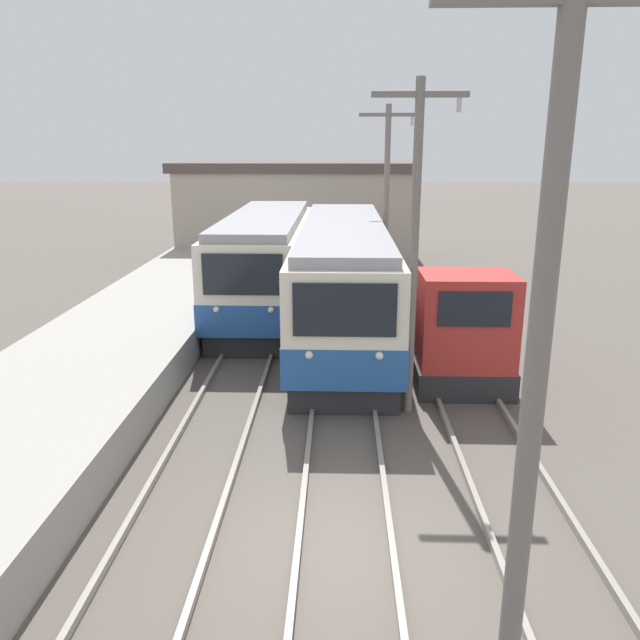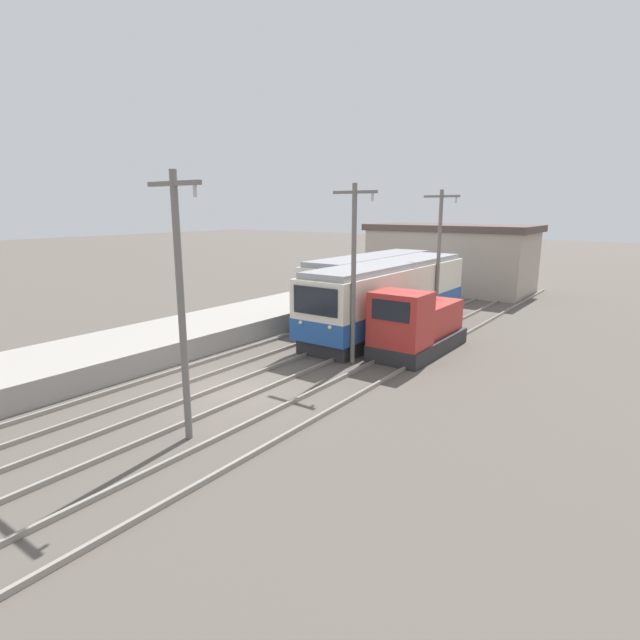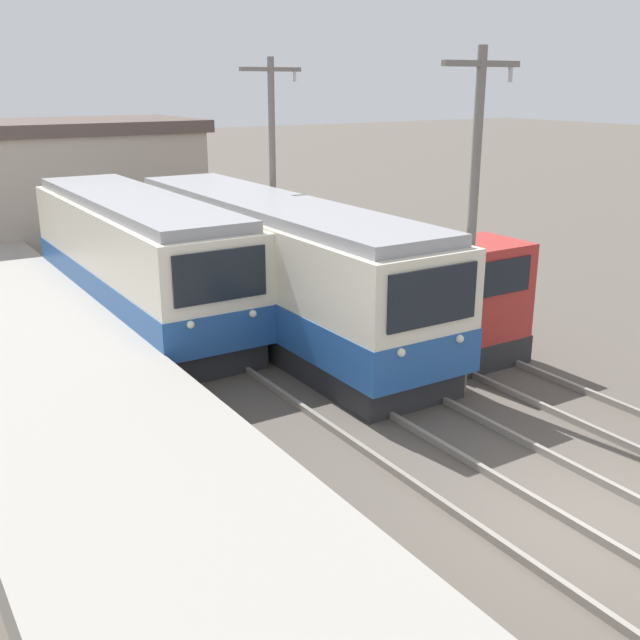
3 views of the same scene
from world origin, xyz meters
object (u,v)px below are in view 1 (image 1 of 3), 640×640
catenary_mast_mid (415,241)px  catenary_mast_far (386,204)px  catenary_mast_near (535,395)px  shunting_locomotive (453,326)px  commuter_train_left (267,267)px  commuter_train_center (343,284)px

catenary_mast_mid → catenary_mast_far: (0.00, 8.68, 0.00)m
catenary_mast_far → catenary_mast_mid: bearing=-90.0°
catenary_mast_near → shunting_locomotive: bearing=82.7°
commuter_train_left → catenary_mast_far: 4.90m
catenary_mast_near → catenary_mast_far: same height
commuter_train_left → catenary_mast_near: (4.31, -17.64, 2.31)m
commuter_train_left → catenary_mast_near: catenary_mast_near is taller
commuter_train_left → shunting_locomotive: size_ratio=1.98×
catenary_mast_far → commuter_train_left: bearing=176.1°
shunting_locomotive → commuter_train_left: bearing=134.1°
commuter_train_left → catenary_mast_near: bearing=-76.3°
shunting_locomotive → catenary_mast_near: size_ratio=0.78×
commuter_train_center → shunting_locomotive: 4.32m
catenary_mast_far → shunting_locomotive: bearing=-75.3°
shunting_locomotive → catenary_mast_mid: (-1.49, -2.98, 2.79)m
commuter_train_center → catenary_mast_mid: 6.63m
commuter_train_center → catenary_mast_mid: bearing=-76.0°
catenary_mast_near → catenary_mast_mid: bearing=90.0°
shunting_locomotive → catenary_mast_mid: size_ratio=0.78×
commuter_train_left → catenary_mast_far: (4.31, -0.29, 2.31)m
commuter_train_center → catenary_mast_far: (1.51, 2.63, 2.29)m
shunting_locomotive → catenary_mast_far: 6.52m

